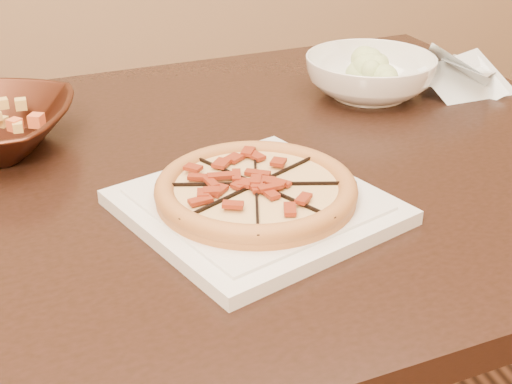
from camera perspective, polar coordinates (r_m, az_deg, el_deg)
dining_table at (r=1.03m, az=-7.87°, el=-3.44°), size 1.54×1.09×0.75m
plate at (r=0.87m, az=0.00°, el=-1.13°), size 0.37×0.37×0.02m
pizza at (r=0.86m, az=0.00°, el=0.23°), size 0.25×0.25×0.03m
salad_bowl at (r=1.26m, az=9.09°, el=9.13°), size 0.30×0.30×0.07m
salad at (r=1.25m, az=9.28°, el=11.42°), size 0.12×0.10×0.04m
cling_film at (r=1.33m, az=16.13°, el=8.80°), size 0.18×0.15×0.05m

